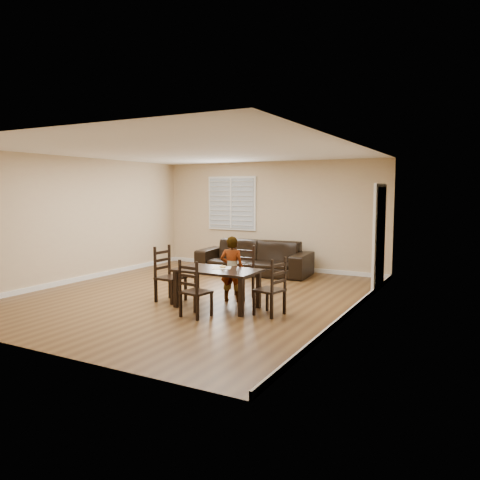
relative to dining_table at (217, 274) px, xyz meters
name	(u,v)px	position (x,y,z in m)	size (l,w,h in m)	color
ground	(194,295)	(-0.88, 0.59, -0.57)	(7.00, 7.00, 0.00)	brown
room	(199,200)	(-0.84, 0.77, 1.24)	(6.04, 7.04, 2.72)	#CBB489
dining_table	(217,274)	(0.00, 0.00, 0.00)	(1.41, 0.79, 0.66)	black
chair_near	(243,274)	(0.01, 0.91, -0.13)	(0.45, 0.43, 0.97)	black
chair_far	(191,292)	(-0.02, -0.75, -0.16)	(0.46, 0.44, 0.91)	black
chair_left	(165,276)	(-1.09, 0.01, -0.12)	(0.44, 0.47, 0.99)	black
chair_right	(275,290)	(1.08, -0.02, -0.15)	(0.46, 0.48, 0.93)	black
child	(232,269)	(0.00, 0.51, 0.02)	(0.43, 0.28, 1.18)	gray
napkin	(222,268)	(0.00, 0.16, 0.09)	(0.31, 0.31, 0.00)	beige
donut	(223,266)	(0.02, 0.16, 0.12)	(0.11, 0.11, 0.04)	gold
sofa	(254,257)	(-0.91, 3.21, -0.18)	(2.69, 1.05, 0.78)	black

